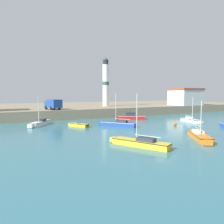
{
  "coord_description": "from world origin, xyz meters",
  "views": [
    {
      "loc": [
        -18.45,
        -21.4,
        5.54
      ],
      "look_at": [
        0.87,
        15.65,
        2.0
      ],
      "focal_mm": 35.0,
      "sensor_mm": 36.0,
      "label": 1
    }
  ],
  "objects_px": {
    "sailboat_white_2": "(191,120)",
    "dinghy_yellow_4": "(79,125)",
    "sailboat_white_0": "(40,123)",
    "lighthouse": "(106,83)",
    "sailboat_blue_6": "(118,124)",
    "sailboat_orange_1": "(199,136)",
    "mooring_buoy": "(175,124)",
    "truck_on_quay": "(53,104)",
    "sailboat_yellow_7": "(140,143)",
    "motorboat_red_5": "(131,117)",
    "harbor_shed_near_wharf": "(185,97)"
  },
  "relations": [
    {
      "from": "sailboat_white_2",
      "to": "dinghy_yellow_4",
      "type": "relative_size",
      "value": 1.44
    },
    {
      "from": "sailboat_white_0",
      "to": "dinghy_yellow_4",
      "type": "distance_m",
      "value": 7.14
    },
    {
      "from": "sailboat_white_2",
      "to": "lighthouse",
      "type": "height_order",
      "value": "lighthouse"
    },
    {
      "from": "sailboat_blue_6",
      "to": "sailboat_orange_1",
      "type": "bearing_deg",
      "value": -74.53
    },
    {
      "from": "sailboat_orange_1",
      "to": "mooring_buoy",
      "type": "distance_m",
      "value": 11.38
    },
    {
      "from": "sailboat_white_0",
      "to": "truck_on_quay",
      "type": "relative_size",
      "value": 1.27
    },
    {
      "from": "truck_on_quay",
      "to": "sailboat_orange_1",
      "type": "bearing_deg",
      "value": -69.67
    },
    {
      "from": "sailboat_orange_1",
      "to": "lighthouse",
      "type": "distance_m",
      "value": 37.42
    },
    {
      "from": "sailboat_orange_1",
      "to": "sailboat_yellow_7",
      "type": "xyz_separation_m",
      "value": [
        -8.52,
        0.32,
        0.0
      ]
    },
    {
      "from": "mooring_buoy",
      "to": "truck_on_quay",
      "type": "bearing_deg",
      "value": 129.99
    },
    {
      "from": "lighthouse",
      "to": "sailboat_white_2",
      "type": "bearing_deg",
      "value": -74.79
    },
    {
      "from": "sailboat_white_0",
      "to": "lighthouse",
      "type": "height_order",
      "value": "lighthouse"
    },
    {
      "from": "motorboat_red_5",
      "to": "sailboat_yellow_7",
      "type": "xyz_separation_m",
      "value": [
        -12.23,
        -21.15,
        -0.12
      ]
    },
    {
      "from": "sailboat_blue_6",
      "to": "mooring_buoy",
      "type": "relative_size",
      "value": 10.74
    },
    {
      "from": "lighthouse",
      "to": "truck_on_quay",
      "type": "relative_size",
      "value": 2.85
    },
    {
      "from": "sailboat_yellow_7",
      "to": "mooring_buoy",
      "type": "relative_size",
      "value": 12.08
    },
    {
      "from": "sailboat_yellow_7",
      "to": "motorboat_red_5",
      "type": "bearing_deg",
      "value": 59.95
    },
    {
      "from": "sailboat_blue_6",
      "to": "sailboat_yellow_7",
      "type": "xyz_separation_m",
      "value": [
        -4.74,
        -13.33,
        -0.04
      ]
    },
    {
      "from": "sailboat_white_0",
      "to": "sailboat_blue_6",
      "type": "distance_m",
      "value": 13.64
    },
    {
      "from": "dinghy_yellow_4",
      "to": "mooring_buoy",
      "type": "xyz_separation_m",
      "value": [
        15.31,
        -6.52,
        -0.02
      ]
    },
    {
      "from": "motorboat_red_5",
      "to": "sailboat_blue_6",
      "type": "xyz_separation_m",
      "value": [
        -7.49,
        -7.81,
        -0.08
      ]
    },
    {
      "from": "motorboat_red_5",
      "to": "mooring_buoy",
      "type": "bearing_deg",
      "value": -80.97
    },
    {
      "from": "mooring_buoy",
      "to": "truck_on_quay",
      "type": "distance_m",
      "value": 25.89
    },
    {
      "from": "dinghy_yellow_4",
      "to": "sailboat_white_0",
      "type": "bearing_deg",
      "value": 140.07
    },
    {
      "from": "sailboat_white_2",
      "to": "sailboat_blue_6",
      "type": "relative_size",
      "value": 0.96
    },
    {
      "from": "sailboat_yellow_7",
      "to": "sailboat_white_2",
      "type": "bearing_deg",
      "value": 29.91
    },
    {
      "from": "sailboat_white_0",
      "to": "sailboat_yellow_7",
      "type": "distance_m",
      "value": 21.78
    },
    {
      "from": "dinghy_yellow_4",
      "to": "lighthouse",
      "type": "height_order",
      "value": "lighthouse"
    },
    {
      "from": "sailboat_yellow_7",
      "to": "mooring_buoy",
      "type": "bearing_deg",
      "value": 34.36
    },
    {
      "from": "sailboat_orange_1",
      "to": "truck_on_quay",
      "type": "bearing_deg",
      "value": 110.33
    },
    {
      "from": "sailboat_orange_1",
      "to": "mooring_buoy",
      "type": "xyz_separation_m",
      "value": [
        5.54,
        9.94,
        -0.13
      ]
    },
    {
      "from": "sailboat_orange_1",
      "to": "harbor_shed_near_wharf",
      "type": "distance_m",
      "value": 42.03
    },
    {
      "from": "sailboat_orange_1",
      "to": "lighthouse",
      "type": "xyz_separation_m",
      "value": [
        4.91,
        36.19,
        8.15
      ]
    },
    {
      "from": "dinghy_yellow_4",
      "to": "harbor_shed_near_wharf",
      "type": "height_order",
      "value": "harbor_shed_near_wharf"
    },
    {
      "from": "lighthouse",
      "to": "harbor_shed_near_wharf",
      "type": "relative_size",
      "value": 1.56
    },
    {
      "from": "sailboat_orange_1",
      "to": "dinghy_yellow_4",
      "type": "bearing_deg",
      "value": 120.69
    },
    {
      "from": "sailboat_orange_1",
      "to": "dinghy_yellow_4",
      "type": "height_order",
      "value": "sailboat_orange_1"
    },
    {
      "from": "dinghy_yellow_4",
      "to": "harbor_shed_near_wharf",
      "type": "xyz_separation_m",
      "value": [
        38.67,
        13.75,
        4.31
      ]
    },
    {
      "from": "dinghy_yellow_4",
      "to": "motorboat_red_5",
      "type": "height_order",
      "value": "motorboat_red_5"
    },
    {
      "from": "sailboat_blue_6",
      "to": "harbor_shed_near_wharf",
      "type": "bearing_deg",
      "value": 26.87
    },
    {
      "from": "sailboat_white_2",
      "to": "sailboat_blue_6",
      "type": "bearing_deg",
      "value": 173.3
    },
    {
      "from": "sailboat_white_2",
      "to": "sailboat_yellow_7",
      "type": "relative_size",
      "value": 0.85
    },
    {
      "from": "sailboat_white_0",
      "to": "dinghy_yellow_4",
      "type": "bearing_deg",
      "value": -39.93
    },
    {
      "from": "sailboat_blue_6",
      "to": "dinghy_yellow_4",
      "type": "bearing_deg",
      "value": 154.9
    },
    {
      "from": "sailboat_orange_1",
      "to": "sailboat_white_2",
      "type": "bearing_deg",
      "value": 45.81
    },
    {
      "from": "sailboat_white_0",
      "to": "sailboat_white_2",
      "type": "height_order",
      "value": "sailboat_white_0"
    },
    {
      "from": "motorboat_red_5",
      "to": "truck_on_quay",
      "type": "bearing_deg",
      "value": 150.92
    },
    {
      "from": "motorboat_red_5",
      "to": "lighthouse",
      "type": "distance_m",
      "value": 16.81
    },
    {
      "from": "dinghy_yellow_4",
      "to": "sailboat_yellow_7",
      "type": "bearing_deg",
      "value": -85.59
    },
    {
      "from": "sailboat_white_2",
      "to": "mooring_buoy",
      "type": "relative_size",
      "value": 10.29
    }
  ]
}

